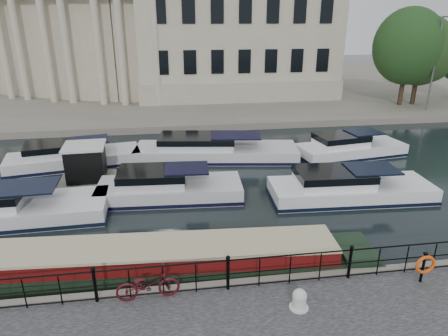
# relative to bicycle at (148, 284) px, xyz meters

# --- Properties ---
(ground_plane) EXTENTS (160.00, 160.00, 0.00)m
(ground_plane) POSITION_rel_bicycle_xyz_m (2.46, 2.33, -1.05)
(ground_plane) COLOR black
(ground_plane) RESTS_ON ground
(far_bank) EXTENTS (120.00, 42.00, 0.55)m
(far_bank) POSITION_rel_bicycle_xyz_m (2.46, 41.33, -0.77)
(far_bank) COLOR #6B665B
(far_bank) RESTS_ON ground_plane
(railing) EXTENTS (24.14, 0.14, 1.22)m
(railing) POSITION_rel_bicycle_xyz_m (2.46, 0.08, 0.15)
(railing) COLOR black
(railing) RESTS_ON near_quay
(civic_building) EXTENTS (53.55, 31.84, 16.85)m
(civic_building) POSITION_rel_bicycle_xyz_m (1.46, 37.04, 5.99)
(civic_building) COLOR #ADA38C
(civic_building) RESTS_ON far_bank
(bicycle) EXTENTS (1.94, 0.78, 1.00)m
(bicycle) POSITION_rel_bicycle_xyz_m (0.00, 0.00, 0.00)
(bicycle) COLOR #480C15
(bicycle) RESTS_ON near_quay
(mooring_bollard) EXTENTS (0.57, 0.57, 0.64)m
(mooring_bollard) POSITION_rel_bicycle_xyz_m (4.39, -1.09, -0.20)
(mooring_bollard) COLOR silver
(mooring_bollard) RESTS_ON near_quay
(life_ring_post) EXTENTS (0.67, 0.19, 1.09)m
(life_ring_post) POSITION_rel_bicycle_xyz_m (8.68, -0.53, 0.18)
(life_ring_post) COLOR black
(life_ring_post) RESTS_ON near_quay
(narrowboat) EXTENTS (15.79, 3.03, 1.57)m
(narrowboat) POSITION_rel_bicycle_xyz_m (0.25, 1.94, -0.68)
(narrowboat) COLOR black
(narrowboat) RESTS_ON ground_plane
(harbour_hut) EXTENTS (3.06, 2.60, 2.18)m
(harbour_hut) POSITION_rel_bicycle_xyz_m (-3.67, 11.19, -0.10)
(harbour_hut) COLOR #6B665B
(harbour_hut) RESTS_ON ground_plane
(cabin_cruisers) EXTENTS (27.50, 10.70, 1.99)m
(cabin_cruisers) POSITION_rel_bicycle_xyz_m (2.07, 10.59, -0.68)
(cabin_cruisers) COLOR white
(cabin_cruisers) RESTS_ON ground_plane
(trees) EXTENTS (13.50, 7.99, 8.94)m
(trees) POSITION_rel_bicycle_xyz_m (26.11, 25.84, 4.46)
(trees) COLOR black
(trees) RESTS_ON far_bank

